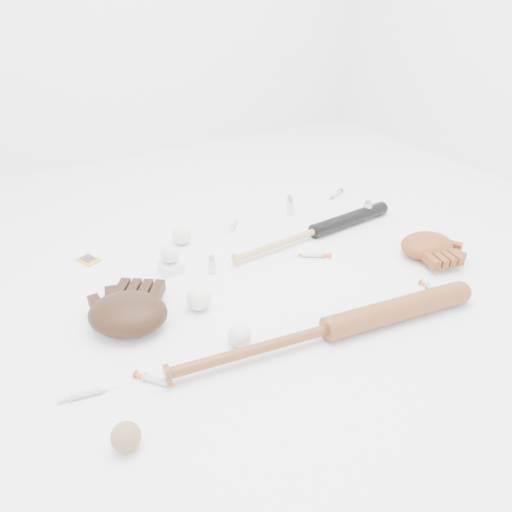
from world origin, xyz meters
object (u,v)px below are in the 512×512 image
glove_dark (128,313)px  pedestal (171,267)px  bat_wood (329,329)px  bat_dark (315,231)px

glove_dark → pedestal: (0.23, 0.23, -0.03)m
bat_wood → glove_dark: glove_dark is taller
pedestal → glove_dark: bearing=-135.1°
bat_dark → glove_dark: bearing=-172.1°
bat_dark → glove_dark: (-0.81, -0.17, 0.02)m
bat_dark → pedestal: size_ratio=11.36×
bat_wood → glove_dark: size_ratio=3.60×
bat_dark → pedestal: bat_dark is taller
bat_dark → pedestal: bearing=170.6°
bat_dark → bat_wood: 0.62m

